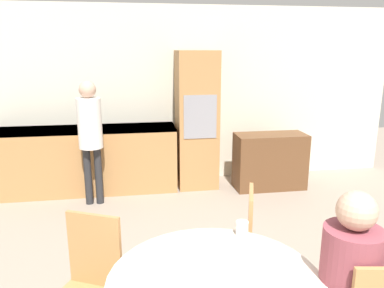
{
  "coord_description": "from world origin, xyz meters",
  "views": [
    {
      "loc": [
        -0.6,
        -0.63,
        1.98
      ],
      "look_at": [
        -0.06,
        2.72,
        1.12
      ],
      "focal_mm": 35.0,
      "sensor_mm": 36.0,
      "label": 1
    }
  ],
  "objects_px": {
    "chair_far_right": "(238,242)",
    "person_seated": "(351,285)",
    "oven_unit": "(197,120)",
    "person_standing": "(90,129)",
    "sideboard": "(270,161)",
    "chair_far_left": "(89,280)",
    "cup": "(242,229)"
  },
  "relations": [
    {
      "from": "oven_unit",
      "to": "chair_far_left",
      "type": "height_order",
      "value": "oven_unit"
    },
    {
      "from": "oven_unit",
      "to": "chair_far_right",
      "type": "height_order",
      "value": "oven_unit"
    },
    {
      "from": "oven_unit",
      "to": "person_standing",
      "type": "height_order",
      "value": "oven_unit"
    },
    {
      "from": "person_standing",
      "to": "cup",
      "type": "height_order",
      "value": "person_standing"
    },
    {
      "from": "chair_far_right",
      "to": "person_seated",
      "type": "height_order",
      "value": "person_seated"
    },
    {
      "from": "sideboard",
      "to": "chair_far_right",
      "type": "relative_size",
      "value": 1.06
    },
    {
      "from": "oven_unit",
      "to": "sideboard",
      "type": "bearing_deg",
      "value": -15.9
    },
    {
      "from": "oven_unit",
      "to": "person_seated",
      "type": "bearing_deg",
      "value": -86.67
    },
    {
      "from": "oven_unit",
      "to": "chair_far_left",
      "type": "bearing_deg",
      "value": -112.04
    },
    {
      "from": "chair_far_left",
      "to": "person_standing",
      "type": "bearing_deg",
      "value": 120.38
    },
    {
      "from": "chair_far_right",
      "to": "person_standing",
      "type": "xyz_separation_m",
      "value": [
        -1.3,
        2.22,
        0.48
      ]
    },
    {
      "from": "chair_far_left",
      "to": "chair_far_right",
      "type": "height_order",
      "value": "same"
    },
    {
      "from": "oven_unit",
      "to": "person_standing",
      "type": "relative_size",
      "value": 1.22
    },
    {
      "from": "oven_unit",
      "to": "person_seated",
      "type": "distance_m",
      "value": 3.65
    },
    {
      "from": "oven_unit",
      "to": "person_standing",
      "type": "xyz_separation_m",
      "value": [
        -1.45,
        -0.5,
        0.02
      ]
    },
    {
      "from": "person_standing",
      "to": "oven_unit",
      "type": "bearing_deg",
      "value": 18.94
    },
    {
      "from": "oven_unit",
      "to": "cup",
      "type": "height_order",
      "value": "oven_unit"
    },
    {
      "from": "oven_unit",
      "to": "chair_far_right",
      "type": "distance_m",
      "value": 2.76
    },
    {
      "from": "oven_unit",
      "to": "sideboard",
      "type": "relative_size",
      "value": 1.94
    },
    {
      "from": "sideboard",
      "to": "chair_far_right",
      "type": "xyz_separation_m",
      "value": [
        -1.18,
        -2.42,
        0.13
      ]
    },
    {
      "from": "chair_far_left",
      "to": "person_standing",
      "type": "xyz_separation_m",
      "value": [
        -0.21,
        2.55,
        0.48
      ]
    },
    {
      "from": "oven_unit",
      "to": "chair_far_right",
      "type": "xyz_separation_m",
      "value": [
        -0.15,
        -2.72,
        -0.46
      ]
    },
    {
      "from": "chair_far_left",
      "to": "sideboard",
      "type": "bearing_deg",
      "value": 76.12
    },
    {
      "from": "sideboard",
      "to": "person_standing",
      "type": "relative_size",
      "value": 0.63
    },
    {
      "from": "chair_far_right",
      "to": "person_standing",
      "type": "bearing_deg",
      "value": -131.51
    },
    {
      "from": "person_seated",
      "to": "person_standing",
      "type": "distance_m",
      "value": 3.56
    },
    {
      "from": "person_seated",
      "to": "cup",
      "type": "distance_m",
      "value": 0.74
    },
    {
      "from": "person_seated",
      "to": "cup",
      "type": "relative_size",
      "value": 12.77
    },
    {
      "from": "chair_far_left",
      "to": "chair_far_right",
      "type": "xyz_separation_m",
      "value": [
        1.09,
        0.33,
        0.0
      ]
    },
    {
      "from": "chair_far_left",
      "to": "person_seated",
      "type": "height_order",
      "value": "person_seated"
    },
    {
      "from": "sideboard",
      "to": "chair_far_right",
      "type": "height_order",
      "value": "chair_far_right"
    },
    {
      "from": "sideboard",
      "to": "person_seated",
      "type": "height_order",
      "value": "person_seated"
    }
  ]
}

